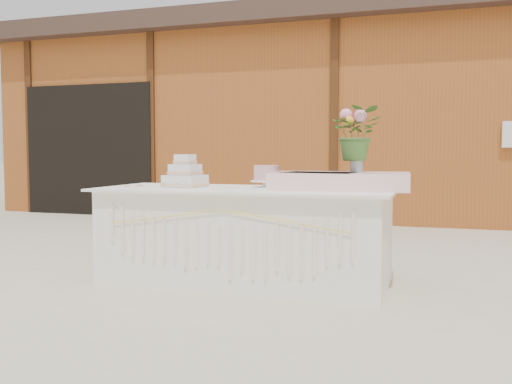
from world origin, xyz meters
TOP-DOWN VIEW (x-y plane):
  - ground at (0.00, 0.00)m, footprint 80.00×80.00m
  - barn at (-0.01, 5.99)m, footprint 12.60×4.60m
  - cake_table at (0.00, -0.00)m, footprint 2.40×1.00m
  - wedding_cake at (-0.53, 0.01)m, footprint 0.33×0.33m
  - pink_cake_stand at (0.18, 0.02)m, footprint 0.26×0.26m
  - satin_runner at (0.76, 0.11)m, footprint 1.10×0.68m
  - flower_vase at (0.89, 0.13)m, footprint 0.10×0.10m
  - bouquet at (0.89, 0.13)m, footprint 0.41×0.37m
  - loose_flowers at (-1.00, 0.00)m, footprint 0.14×0.31m

SIDE VIEW (x-z plane):
  - ground at x=0.00m, z-range 0.00..0.00m
  - cake_table at x=0.00m, z-range 0.00..0.77m
  - loose_flowers at x=-1.00m, z-range 0.77..0.79m
  - satin_runner at x=0.76m, z-range 0.77..0.90m
  - wedding_cake at x=-0.53m, z-range 0.73..1.00m
  - pink_cake_stand at x=0.18m, z-range 0.78..0.97m
  - flower_vase at x=0.89m, z-range 0.90..1.04m
  - bouquet at x=0.89m, z-range 1.04..1.47m
  - barn at x=-0.01m, z-range 0.03..3.33m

